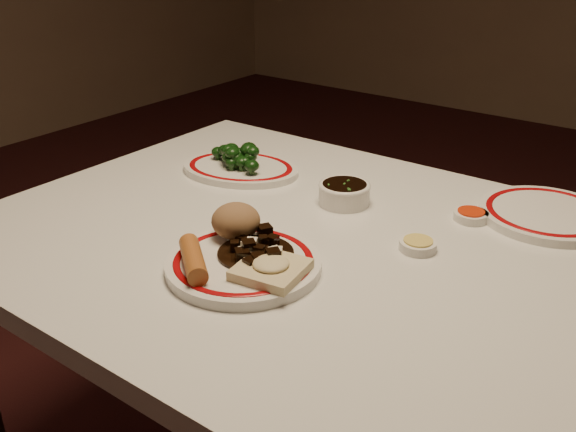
{
  "coord_description": "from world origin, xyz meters",
  "views": [
    {
      "loc": [
        0.57,
        -0.83,
        1.27
      ],
      "look_at": [
        -0.03,
        -0.04,
        0.8
      ],
      "focal_mm": 40.0,
      "sensor_mm": 36.0,
      "label": 1
    }
  ],
  "objects_px": {
    "fried_wonton": "(271,268)",
    "spring_roll": "(193,259)",
    "soy_bowl": "(344,194)",
    "dining_table": "(311,283)",
    "broccoli_pile": "(238,155)",
    "stirfry_heap": "(256,250)",
    "main_plate": "(244,264)",
    "broccoli_plate": "(241,169)",
    "rice_mound": "(236,221)"
  },
  "relations": [
    {
      "from": "dining_table",
      "to": "broccoli_pile",
      "type": "distance_m",
      "value": 0.38
    },
    {
      "from": "main_plate",
      "to": "broccoli_pile",
      "type": "height_order",
      "value": "broccoli_pile"
    },
    {
      "from": "main_plate",
      "to": "soy_bowl",
      "type": "height_order",
      "value": "soy_bowl"
    },
    {
      "from": "dining_table",
      "to": "rice_mound",
      "type": "height_order",
      "value": "rice_mound"
    },
    {
      "from": "dining_table",
      "to": "spring_roll",
      "type": "distance_m",
      "value": 0.27
    },
    {
      "from": "rice_mound",
      "to": "fried_wonton",
      "type": "height_order",
      "value": "rice_mound"
    },
    {
      "from": "spring_roll",
      "to": "broccoli_pile",
      "type": "bearing_deg",
      "value": 70.56
    },
    {
      "from": "rice_mound",
      "to": "fried_wonton",
      "type": "distance_m",
      "value": 0.14
    },
    {
      "from": "fried_wonton",
      "to": "soy_bowl",
      "type": "distance_m",
      "value": 0.34
    },
    {
      "from": "rice_mound",
      "to": "spring_roll",
      "type": "xyz_separation_m",
      "value": [
        0.02,
        -0.12,
        -0.01
      ]
    },
    {
      "from": "spring_roll",
      "to": "main_plate",
      "type": "bearing_deg",
      "value": 4.56
    },
    {
      "from": "stirfry_heap",
      "to": "broccoli_plate",
      "type": "relative_size",
      "value": 0.41
    },
    {
      "from": "fried_wonton",
      "to": "stirfry_heap",
      "type": "height_order",
      "value": "stirfry_heap"
    },
    {
      "from": "soy_bowl",
      "to": "fried_wonton",
      "type": "bearing_deg",
      "value": -77.55
    },
    {
      "from": "main_plate",
      "to": "spring_roll",
      "type": "bearing_deg",
      "value": -124.2
    },
    {
      "from": "main_plate",
      "to": "rice_mound",
      "type": "bearing_deg",
      "value": 138.34
    },
    {
      "from": "main_plate",
      "to": "broccoli_plate",
      "type": "height_order",
      "value": "main_plate"
    },
    {
      "from": "dining_table",
      "to": "broccoli_plate",
      "type": "xyz_separation_m",
      "value": [
        -0.31,
        0.17,
        0.1
      ]
    },
    {
      "from": "dining_table",
      "to": "broccoli_pile",
      "type": "xyz_separation_m",
      "value": [
        -0.31,
        0.17,
        0.13
      ]
    },
    {
      "from": "fried_wonton",
      "to": "broccoli_plate",
      "type": "xyz_separation_m",
      "value": [
        -0.35,
        0.33,
        -0.02
      ]
    },
    {
      "from": "main_plate",
      "to": "rice_mound",
      "type": "relative_size",
      "value": 3.55
    },
    {
      "from": "broccoli_plate",
      "to": "broccoli_pile",
      "type": "xyz_separation_m",
      "value": [
        -0.0,
        -0.0,
        0.03
      ]
    },
    {
      "from": "dining_table",
      "to": "fried_wonton",
      "type": "relative_size",
      "value": 10.66
    },
    {
      "from": "broccoli_pile",
      "to": "stirfry_heap",
      "type": "bearing_deg",
      "value": -45.46
    },
    {
      "from": "spring_roll",
      "to": "broccoli_pile",
      "type": "height_order",
      "value": "broccoli_pile"
    },
    {
      "from": "fried_wonton",
      "to": "broccoli_pile",
      "type": "distance_m",
      "value": 0.48
    },
    {
      "from": "dining_table",
      "to": "soy_bowl",
      "type": "relative_size",
      "value": 11.95
    },
    {
      "from": "fried_wonton",
      "to": "soy_bowl",
      "type": "xyz_separation_m",
      "value": [
        -0.07,
        0.33,
        -0.01
      ]
    },
    {
      "from": "soy_bowl",
      "to": "dining_table",
      "type": "bearing_deg",
      "value": -78.09
    },
    {
      "from": "spring_roll",
      "to": "broccoli_plate",
      "type": "height_order",
      "value": "spring_roll"
    },
    {
      "from": "stirfry_heap",
      "to": "soy_bowl",
      "type": "xyz_separation_m",
      "value": [
        -0.02,
        0.3,
        -0.01
      ]
    },
    {
      "from": "main_plate",
      "to": "fried_wonton",
      "type": "distance_m",
      "value": 0.07
    },
    {
      "from": "spring_roll",
      "to": "stirfry_heap",
      "type": "xyz_separation_m",
      "value": [
        0.05,
        0.09,
        -0.01
      ]
    },
    {
      "from": "fried_wonton",
      "to": "soy_bowl",
      "type": "relative_size",
      "value": 1.12
    },
    {
      "from": "rice_mound",
      "to": "dining_table",
      "type": "bearing_deg",
      "value": 48.93
    },
    {
      "from": "dining_table",
      "to": "fried_wonton",
      "type": "distance_m",
      "value": 0.21
    },
    {
      "from": "broccoli_pile",
      "to": "main_plate",
      "type": "bearing_deg",
      "value": -48.39
    },
    {
      "from": "main_plate",
      "to": "spring_roll",
      "type": "xyz_separation_m",
      "value": [
        -0.05,
        -0.07,
        0.02
      ]
    },
    {
      "from": "fried_wonton",
      "to": "spring_roll",
      "type": "bearing_deg",
      "value": -152.19
    },
    {
      "from": "main_plate",
      "to": "broccoli_pile",
      "type": "bearing_deg",
      "value": 131.61
    },
    {
      "from": "dining_table",
      "to": "main_plate",
      "type": "height_order",
      "value": "main_plate"
    },
    {
      "from": "stirfry_heap",
      "to": "broccoli_pile",
      "type": "xyz_separation_m",
      "value": [
        -0.29,
        0.3,
        0.01
      ]
    },
    {
      "from": "spring_roll",
      "to": "fried_wonton",
      "type": "relative_size",
      "value": 1.05
    },
    {
      "from": "stirfry_heap",
      "to": "broccoli_plate",
      "type": "height_order",
      "value": "stirfry_heap"
    },
    {
      "from": "main_plate",
      "to": "broccoli_plate",
      "type": "relative_size",
      "value": 0.97
    },
    {
      "from": "main_plate",
      "to": "broccoli_plate",
      "type": "xyz_separation_m",
      "value": [
        -0.28,
        0.32,
        -0.0
      ]
    },
    {
      "from": "main_plate",
      "to": "rice_mound",
      "type": "xyz_separation_m",
      "value": [
        -0.06,
        0.06,
        0.04
      ]
    },
    {
      "from": "main_plate",
      "to": "stirfry_heap",
      "type": "relative_size",
      "value": 2.37
    },
    {
      "from": "main_plate",
      "to": "stirfry_heap",
      "type": "height_order",
      "value": "stirfry_heap"
    },
    {
      "from": "broccoli_plate",
      "to": "broccoli_pile",
      "type": "relative_size",
      "value": 2.01
    }
  ]
}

